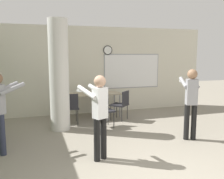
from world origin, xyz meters
name	(u,v)px	position (x,y,z in m)	size (l,w,h in m)	color
wall_back	(91,70)	(0.03, 5.06, 1.40)	(8.00, 0.15, 2.80)	beige
support_pillar	(59,75)	(-1.16, 3.45, 1.40)	(0.49, 0.49, 2.80)	silver
folding_table	(92,95)	(-0.10, 4.45, 0.69)	(1.76, 0.66, 0.74)	tan
bottle_on_table	(100,90)	(0.14, 4.36, 0.83)	(0.08, 0.08, 0.25)	#1E6B2D
waste_bin	(104,115)	(0.16, 3.95, 0.16)	(0.29, 0.29, 0.33)	#B2B2B7
chair_table_front	(104,108)	(-0.03, 3.35, 0.51)	(0.50, 0.50, 0.87)	#232328
chair_table_left	(71,106)	(-0.84, 3.84, 0.51)	(0.46, 0.46, 0.87)	#232328
chair_table_right	(121,103)	(0.64, 3.83, 0.51)	(0.62, 0.62, 0.87)	#232328
person_playing_front	(99,111)	(-0.67, 1.36, 0.92)	(0.52, 0.63, 1.57)	black
person_playing_side	(191,99)	(1.58, 1.81, 0.94)	(0.49, 0.67, 1.60)	black
person_watching_back	(0,107)	(-2.41, 2.18, 0.94)	(0.64, 0.55, 1.59)	#2D3347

